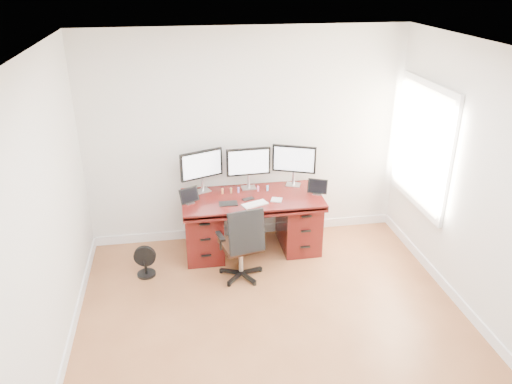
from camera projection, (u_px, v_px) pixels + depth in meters
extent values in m
plane|color=#905B37|center=(282.00, 347.00, 4.76)|extent=(4.50, 4.50, 0.00)
cube|color=white|center=(246.00, 138.00, 6.22)|extent=(4.00, 0.10, 2.70)
cube|color=white|center=(502.00, 205.00, 4.50)|extent=(0.10, 4.50, 2.70)
cube|color=white|center=(422.00, 145.00, 5.82)|extent=(0.04, 1.30, 1.50)
cube|color=white|center=(421.00, 146.00, 5.82)|extent=(0.01, 1.15, 1.35)
cube|color=#4B110F|center=(252.00, 199.00, 6.07)|extent=(1.70, 0.80, 0.05)
cube|color=#4B110F|center=(203.00, 228.00, 6.17)|extent=(0.45, 0.70, 0.70)
cube|color=#4B110F|center=(299.00, 221.00, 6.35)|extent=(0.45, 0.70, 0.70)
cube|color=#370B0A|center=(248.00, 205.00, 6.44)|extent=(0.74, 0.03, 0.40)
cylinder|color=black|center=(241.00, 273.00, 5.83)|extent=(0.59, 0.59, 0.07)
cylinder|color=silver|center=(241.00, 258.00, 5.74)|extent=(0.05, 0.05, 0.35)
cube|color=black|center=(241.00, 244.00, 5.67)|extent=(0.50, 0.49, 0.06)
cube|color=black|center=(247.00, 232.00, 5.40)|extent=(0.41, 0.13, 0.48)
cube|color=black|center=(220.00, 236.00, 5.53)|extent=(0.10, 0.22, 0.03)
cube|color=black|center=(260.00, 229.00, 5.69)|extent=(0.10, 0.22, 0.03)
cylinder|color=black|center=(147.00, 274.00, 5.86)|extent=(0.22, 0.22, 0.03)
cylinder|color=black|center=(146.00, 266.00, 5.81)|extent=(0.04, 0.04, 0.18)
cylinder|color=black|center=(145.00, 257.00, 5.76)|extent=(0.26, 0.09, 0.25)
cube|color=silver|center=(203.00, 191.00, 6.22)|extent=(0.22, 0.20, 0.01)
cylinder|color=silver|center=(202.00, 184.00, 6.18)|extent=(0.04, 0.04, 0.18)
cube|color=black|center=(201.00, 165.00, 6.07)|extent=(0.52, 0.23, 0.35)
cube|color=white|center=(202.00, 165.00, 6.06)|extent=(0.47, 0.19, 0.30)
cube|color=silver|center=(249.00, 188.00, 6.30)|extent=(0.19, 0.15, 0.01)
cylinder|color=silver|center=(249.00, 181.00, 6.27)|extent=(0.04, 0.04, 0.18)
cube|color=black|center=(248.00, 162.00, 6.16)|extent=(0.55, 0.06, 0.35)
cube|color=white|center=(249.00, 162.00, 6.14)|extent=(0.50, 0.02, 0.30)
cube|color=silver|center=(293.00, 185.00, 6.39)|extent=(0.22, 0.20, 0.01)
cylinder|color=silver|center=(293.00, 178.00, 6.36)|extent=(0.04, 0.04, 0.18)
cube|color=black|center=(294.00, 159.00, 6.25)|extent=(0.52, 0.24, 0.35)
cube|color=white|center=(294.00, 160.00, 6.23)|extent=(0.47, 0.19, 0.30)
cube|color=silver|center=(190.00, 203.00, 5.90)|extent=(0.13, 0.12, 0.01)
cube|color=black|center=(189.00, 195.00, 5.86)|extent=(0.24, 0.17, 0.17)
cube|color=silver|center=(317.00, 194.00, 6.14)|extent=(0.12, 0.11, 0.01)
cube|color=black|center=(318.00, 187.00, 6.10)|extent=(0.25, 0.16, 0.17)
cube|color=white|center=(255.00, 204.00, 5.86)|extent=(0.33, 0.23, 0.01)
cube|color=silver|center=(277.00, 200.00, 5.98)|extent=(0.16, 0.16, 0.01)
cube|color=black|center=(228.00, 204.00, 5.88)|extent=(0.22, 0.15, 0.01)
cube|color=black|center=(248.00, 199.00, 6.00)|extent=(0.16, 0.11, 0.01)
cylinder|color=#EF8A4E|center=(222.00, 192.00, 6.14)|extent=(0.02, 0.02, 0.05)
sphere|color=#EF8A4E|center=(222.00, 189.00, 6.12)|extent=(0.03, 0.03, 0.03)
cylinder|color=olive|center=(231.00, 191.00, 6.15)|extent=(0.02, 0.02, 0.05)
sphere|color=olive|center=(231.00, 189.00, 6.14)|extent=(0.03, 0.03, 0.03)
cylinder|color=#9873D3|center=(238.00, 191.00, 6.17)|extent=(0.02, 0.02, 0.05)
sphere|color=#9873D3|center=(238.00, 188.00, 6.15)|extent=(0.03, 0.03, 0.03)
cylinder|color=pink|center=(258.00, 189.00, 6.20)|extent=(0.02, 0.02, 0.05)
sphere|color=pink|center=(258.00, 187.00, 6.19)|extent=(0.03, 0.03, 0.03)
cylinder|color=#59A4E2|center=(267.00, 189.00, 6.22)|extent=(0.02, 0.02, 0.05)
sphere|color=#59A4E2|center=(267.00, 186.00, 6.21)|extent=(0.03, 0.03, 0.03)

